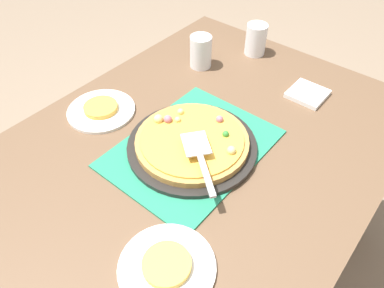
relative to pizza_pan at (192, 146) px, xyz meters
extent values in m
plane|color=#84705B|center=(0.00, 0.00, -0.76)|extent=(8.00, 8.00, 0.00)
cube|color=brown|center=(0.00, 0.00, -0.03)|extent=(1.40, 1.00, 0.03)
cube|color=brown|center=(0.64, -0.44, -0.40)|extent=(0.07, 0.07, 0.72)
cube|color=brown|center=(0.64, 0.44, -0.40)|extent=(0.07, 0.07, 0.72)
cube|color=#237F5B|center=(0.00, 0.00, -0.01)|extent=(0.48, 0.36, 0.01)
cylinder|color=black|center=(0.00, 0.00, 0.00)|extent=(0.38, 0.38, 0.01)
cylinder|color=#B78442|center=(0.00, 0.00, 0.02)|extent=(0.33, 0.33, 0.02)
cylinder|color=gold|center=(0.00, 0.00, 0.03)|extent=(0.30, 0.30, 0.01)
sphere|color=#E5CC7F|center=(0.06, 0.10, 0.04)|extent=(0.02, 0.02, 0.02)
sphere|color=#B76675|center=(-0.04, -0.05, 0.04)|extent=(0.02, 0.02, 0.02)
sphere|color=#E5CC7F|center=(-0.04, -0.02, 0.04)|extent=(0.03, 0.03, 0.03)
sphere|color=#E5CC7F|center=(0.03, 0.08, 0.04)|extent=(0.02, 0.02, 0.02)
sphere|color=#B76675|center=(0.11, -0.02, 0.04)|extent=(0.02, 0.02, 0.02)
sphere|color=#E5CC7F|center=(0.02, -0.12, 0.04)|extent=(0.03, 0.03, 0.03)
sphere|color=#338433|center=(0.07, -0.07, 0.04)|extent=(0.02, 0.02, 0.02)
sphere|color=#E5CC7F|center=(-0.01, 0.12, 0.04)|extent=(0.03, 0.03, 0.03)
sphere|color=#B76675|center=(0.01, 0.10, 0.04)|extent=(0.03, 0.03, 0.03)
cylinder|color=white|center=(-0.06, 0.34, -0.01)|extent=(0.22, 0.22, 0.01)
cylinder|color=white|center=(-0.32, -0.19, -0.01)|extent=(0.22, 0.22, 0.01)
cylinder|color=gold|center=(-0.06, 0.34, 0.01)|extent=(0.11, 0.11, 0.02)
cylinder|color=#EAB747|center=(-0.32, -0.19, 0.01)|extent=(0.11, 0.11, 0.02)
cylinder|color=white|center=(0.36, 0.26, 0.05)|extent=(0.08, 0.08, 0.12)
cylinder|color=white|center=(0.57, 0.15, 0.05)|extent=(0.08, 0.08, 0.12)
cube|color=silver|center=(-0.03, -0.04, 0.06)|extent=(0.11, 0.11, 0.00)
cube|color=#B2B2B7|center=(-0.10, -0.13, 0.06)|extent=(0.10, 0.12, 0.01)
cube|color=white|center=(0.45, -0.14, -0.01)|extent=(0.12, 0.12, 0.02)
camera|label=1|loc=(-0.59, -0.48, 0.76)|focal=34.30mm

